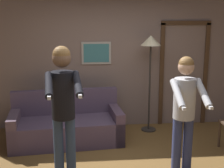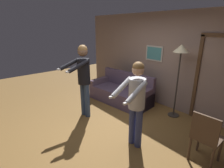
# 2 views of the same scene
# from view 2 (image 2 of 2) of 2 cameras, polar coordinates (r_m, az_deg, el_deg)

# --- Properties ---
(ground_plane) EXTENTS (12.00, 12.00, 0.00)m
(ground_plane) POSITION_cam_2_polar(r_m,az_deg,el_deg) (4.13, -2.35, -14.16)
(ground_plane) COLOR brown
(back_wall_assembly) EXTENTS (6.40, 0.10, 2.60)m
(back_wall_assembly) POSITION_cam_2_polar(r_m,az_deg,el_deg) (5.13, 16.58, 7.30)
(back_wall_assembly) COLOR gray
(back_wall_assembly) RESTS_ON ground_plane
(couch) EXTENTS (1.97, 1.03, 0.87)m
(couch) POSITION_cam_2_polar(r_m,az_deg,el_deg) (5.36, 2.99, -2.90)
(couch) COLOR #554459
(couch) RESTS_ON ground_plane
(torchiere_lamp) EXTENTS (0.38, 0.38, 1.82)m
(torchiere_lamp) POSITION_cam_2_polar(r_m,az_deg,el_deg) (4.43, 21.48, 8.56)
(torchiere_lamp) COLOR #332D28
(torchiere_lamp) RESTS_ON ground_plane
(person_standing_left) EXTENTS (0.49, 0.76, 1.81)m
(person_standing_left) POSITION_cam_2_polar(r_m,az_deg,el_deg) (4.28, -9.40, 3.22)
(person_standing_left) COLOR navy
(person_standing_left) RESTS_ON ground_plane
(person_standing_right) EXTENTS (0.44, 0.66, 1.65)m
(person_standing_right) POSITION_cam_2_polar(r_m,az_deg,el_deg) (3.18, 7.88, -4.53)
(person_standing_right) COLOR navy
(person_standing_right) RESTS_ON ground_plane
(dining_chair_distant) EXTENTS (0.43, 0.43, 0.93)m
(dining_chair_distant) POSITION_cam_2_polar(r_m,az_deg,el_deg) (3.32, 28.27, -14.73)
(dining_chair_distant) COLOR #4C3828
(dining_chair_distant) RESTS_ON ground_plane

